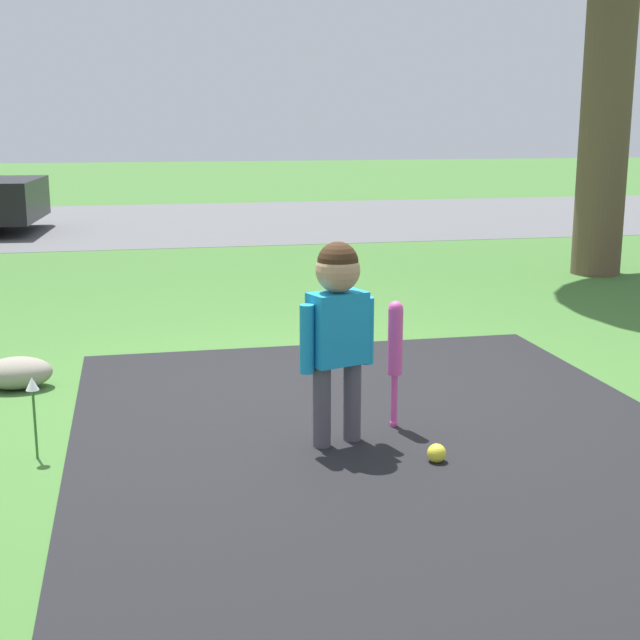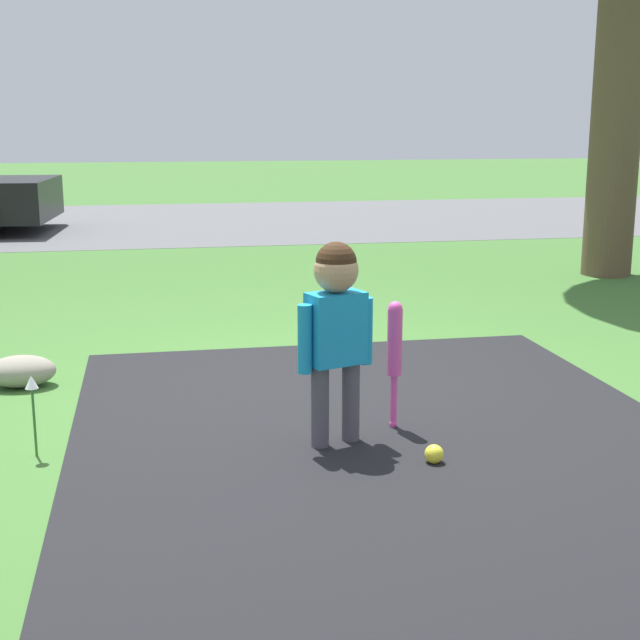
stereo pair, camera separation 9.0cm
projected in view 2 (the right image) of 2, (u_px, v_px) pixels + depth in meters
ground_plane at (293, 389)px, 5.19m from camera, size 60.00×60.00×0.00m
driveway_strip at (513, 608)px, 2.85m from camera, size 3.06×7.00×0.01m
street_strip at (202, 221)px, 13.88m from camera, size 40.00×6.00×0.01m
child at (336, 315)px, 4.18m from camera, size 0.38×0.23×0.99m
baseball_bat at (395, 347)px, 4.45m from camera, size 0.08×0.08×0.66m
sports_ball at (434, 454)px, 4.06m from camera, size 0.09×0.09×0.09m
edging_rock at (21, 371)px, 5.22m from camera, size 0.40×0.28×0.19m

